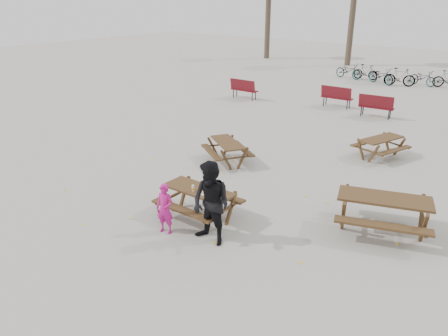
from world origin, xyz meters
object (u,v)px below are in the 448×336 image
Objects in this scene: main_picnic_table at (199,196)px; child at (165,209)px; food_tray at (202,194)px; picnic_table_far at (380,148)px; adult at (211,204)px; soda_bottle at (193,189)px; picnic_table_east at (382,215)px; picnic_table_north at (227,152)px.

child reaches higher than main_picnic_table.
food_tray is 0.11× the size of picnic_table_far.
picnic_table_far is at bearing 73.73° from main_picnic_table.
child is 1.21m from adult.
soda_bottle is 4.42m from picnic_table_east.
soda_bottle is at bearing -176.79° from picnic_table_far.
picnic_table_east is (3.52, 2.24, -0.35)m from food_tray.
soda_bottle is at bearing -168.37° from picnic_table_east.
food_tray is at bearing -166.44° from picnic_table_east.
food_tray is 0.28m from soda_bottle.
picnic_table_east reaches higher than food_tray.
child is 0.59× the size of picnic_table_east.
food_tray is 0.15× the size of child.
picnic_table_far is (1.07, 7.65, -0.61)m from adult.
main_picnic_table is at bearing 144.57° from food_tray.
soda_bottle is at bearing 154.49° from adult.
soda_bottle is at bearing -94.25° from main_picnic_table.
main_picnic_table is 1.01m from child.
soda_bottle reaches higher than food_tray.
picnic_table_east reaches higher than picnic_table_far.
picnic_table_east is at bearing 30.55° from soda_bottle.
adult reaches higher than main_picnic_table.
main_picnic_table is 3.89m from picnic_table_north.
child reaches higher than soda_bottle.
picnic_table_north is (-1.75, 3.64, -0.50)m from soda_bottle.
soda_bottle is 1.11m from adult.
child reaches higher than food_tray.
child is at bearing -162.47° from adult.
soda_bottle is at bearing -31.16° from picnic_table_north.
soda_bottle is 7.44m from picnic_table_far.
soda_bottle is (-0.27, 0.00, 0.05)m from food_tray.
child reaches higher than picnic_table_far.
picnic_table_north is (-1.61, 4.45, -0.25)m from child.
adult reaches higher than picnic_table_north.
picnic_table_north is (-2.73, 4.15, -0.60)m from adult.
soda_bottle is at bearing 179.49° from food_tray.
picnic_table_far is (1.77, 7.13, -0.45)m from food_tray.
food_tray is at bearing -27.80° from picnic_table_north.
picnic_table_east is at bearing 32.48° from food_tray.
picnic_table_east is 5.20m from picnic_table_far.
main_picnic_table is at bearing -170.36° from picnic_table_east.
picnic_table_north reaches higher than picnic_table_far.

